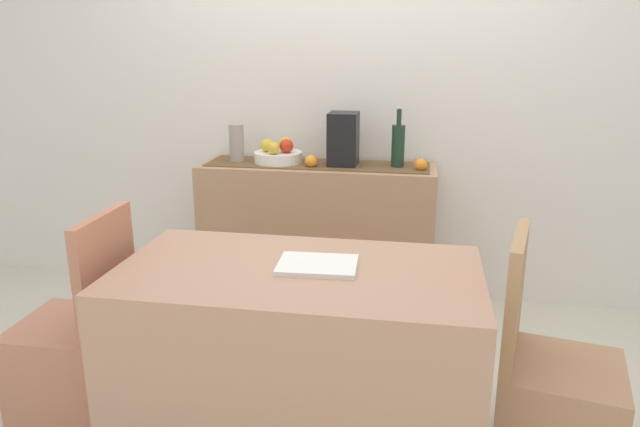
# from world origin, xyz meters

# --- Properties ---
(ground_plane) EXTENTS (6.40, 6.40, 0.02)m
(ground_plane) POSITION_xyz_m (0.00, 0.00, -0.01)
(ground_plane) COLOR beige
(ground_plane) RESTS_ON ground
(room_wall_rear) EXTENTS (6.40, 0.06, 2.70)m
(room_wall_rear) POSITION_xyz_m (0.00, 1.18, 1.35)
(room_wall_rear) COLOR silver
(room_wall_rear) RESTS_ON ground
(sideboard_console) EXTENTS (1.33, 0.42, 0.85)m
(sideboard_console) POSITION_xyz_m (-0.19, 0.92, 0.42)
(sideboard_console) COLOR tan
(sideboard_console) RESTS_ON ground
(table_runner) EXTENTS (1.25, 0.32, 0.01)m
(table_runner) POSITION_xyz_m (-0.19, 0.92, 0.85)
(table_runner) COLOR brown
(table_runner) RESTS_ON sideboard_console
(fruit_bowl) EXTENTS (0.27, 0.27, 0.06)m
(fruit_bowl) POSITION_xyz_m (-0.42, 0.92, 0.88)
(fruit_bowl) COLOR white
(fruit_bowl) RESTS_ON table_runner
(apple_front) EXTENTS (0.07, 0.07, 0.07)m
(apple_front) POSITION_xyz_m (-0.48, 0.91, 0.95)
(apple_front) COLOR gold
(apple_front) RESTS_ON fruit_bowl
(apple_center) EXTENTS (0.08, 0.08, 0.08)m
(apple_center) POSITION_xyz_m (-0.39, 0.97, 0.95)
(apple_center) COLOR gold
(apple_center) RESTS_ON fruit_bowl
(apple_left) EXTENTS (0.07, 0.07, 0.07)m
(apple_left) POSITION_xyz_m (-0.43, 0.84, 0.95)
(apple_left) COLOR gold
(apple_left) RESTS_ON fruit_bowl
(apple_rear) EXTENTS (0.08, 0.08, 0.08)m
(apple_rear) POSITION_xyz_m (-0.36, 0.90, 0.95)
(apple_rear) COLOR red
(apple_rear) RESTS_ON fruit_bowl
(wine_bottle) EXTENTS (0.07, 0.07, 0.32)m
(wine_bottle) POSITION_xyz_m (0.26, 0.92, 0.97)
(wine_bottle) COLOR #1B3524
(wine_bottle) RESTS_ON sideboard_console
(coffee_maker) EXTENTS (0.16, 0.18, 0.30)m
(coffee_maker) POSITION_xyz_m (-0.05, 0.92, 1.00)
(coffee_maker) COLOR black
(coffee_maker) RESTS_ON sideboard_console
(ceramic_vase) EXTENTS (0.08, 0.08, 0.22)m
(ceramic_vase) POSITION_xyz_m (-0.66, 0.92, 0.96)
(ceramic_vase) COLOR gray
(ceramic_vase) RESTS_ON sideboard_console
(orange_loose_mid) EXTENTS (0.07, 0.07, 0.07)m
(orange_loose_mid) POSITION_xyz_m (-0.21, 0.84, 0.88)
(orange_loose_mid) COLOR orange
(orange_loose_mid) RESTS_ON sideboard_console
(orange_loose_end) EXTENTS (0.07, 0.07, 0.07)m
(orange_loose_end) POSITION_xyz_m (0.38, 0.85, 0.88)
(orange_loose_end) COLOR orange
(orange_loose_end) RESTS_ON sideboard_console
(dining_table) EXTENTS (1.29, 0.71, 0.74)m
(dining_table) POSITION_xyz_m (-0.02, -0.39, 0.37)
(dining_table) COLOR tan
(dining_table) RESTS_ON ground
(open_book) EXTENTS (0.29, 0.22, 0.02)m
(open_book) POSITION_xyz_m (0.04, -0.36, 0.75)
(open_book) COLOR white
(open_book) RESTS_ON dining_table
(chair_near_window) EXTENTS (0.41, 0.41, 0.90)m
(chair_near_window) POSITION_xyz_m (-0.93, -0.39, 0.27)
(chair_near_window) COLOR #B7755A
(chair_near_window) RESTS_ON ground
(chair_by_corner) EXTENTS (0.47, 0.47, 0.90)m
(chair_by_corner) POSITION_xyz_m (0.89, -0.38, 0.27)
(chair_by_corner) COLOR #AA7C58
(chair_by_corner) RESTS_ON ground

